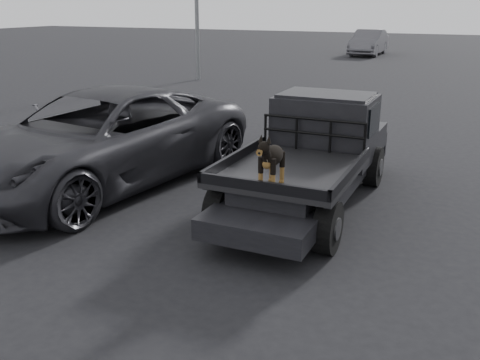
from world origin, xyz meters
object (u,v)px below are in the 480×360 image
at_px(flatbed_ute, 308,179).
at_px(distant_car_a, 369,42).
at_px(dog, 272,160).
at_px(parked_suv, 100,139).

distance_m(flatbed_ute, distant_car_a, 29.11).
bearing_deg(dog, distant_car_a, 99.11).
xyz_separation_m(flatbed_ute, parked_suv, (-3.95, -0.54, 0.43)).
bearing_deg(distant_car_a, flatbed_ute, -80.38).
xyz_separation_m(flatbed_ute, dog, (0.03, -1.83, 0.83)).
xyz_separation_m(parked_suv, distant_car_a, (-0.91, 29.24, -0.06)).
xyz_separation_m(flatbed_ute, distant_car_a, (-4.86, 28.70, 0.37)).
distance_m(flatbed_ute, parked_suv, 4.01).
xyz_separation_m(dog, distant_car_a, (-4.89, 30.54, -0.46)).
bearing_deg(parked_suv, distant_car_a, 100.15).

